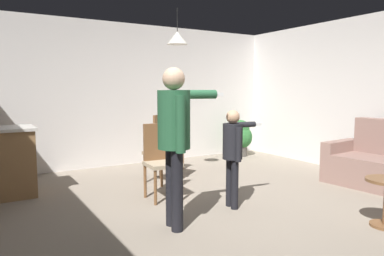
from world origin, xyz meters
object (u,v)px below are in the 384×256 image
person_child (233,147)px  dining_chair_by_counter (164,147)px  dining_chair_centre_back (160,158)px  dining_chair_near_wall (165,140)px  potted_plant_corner (240,136)px  person_adult (175,130)px

person_child → dining_chair_by_counter: person_child is taller
person_child → dining_chair_centre_back: 1.03m
person_child → dining_chair_near_wall: 2.33m
person_child → dining_chair_near_wall: size_ratio=1.21×
potted_plant_corner → person_adult: bearing=-137.6°
dining_chair_near_wall → dining_chair_centre_back: same height
person_adult → person_child: person_adult is taller
person_adult → dining_chair_centre_back: 1.20m
dining_chair_near_wall → dining_chair_centre_back: bearing=33.0°
person_child → potted_plant_corner: size_ratio=1.53×
dining_chair_near_wall → potted_plant_corner: bearing=162.9°
person_child → dining_chair_centre_back: size_ratio=1.21×
dining_chair_by_counter → dining_chair_near_wall: 0.84m
person_child → dining_chair_near_wall: person_child is taller
dining_chair_by_counter → dining_chair_near_wall: size_ratio=1.00×
dining_chair_centre_back → potted_plant_corner: (2.86, 1.88, -0.11)m
person_adult → dining_chair_near_wall: 2.83m
dining_chair_by_counter → dining_chair_centre_back: 0.87m
dining_chair_by_counter → dining_chair_near_wall: (0.40, 0.74, 0.00)m
dining_chair_near_wall → potted_plant_corner: (2.03, 0.39, -0.11)m
dining_chair_centre_back → dining_chair_near_wall: bearing=-116.4°
dining_chair_by_counter → dining_chair_centre_back: bearing=129.2°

